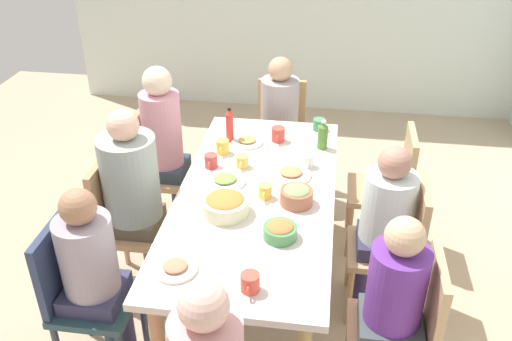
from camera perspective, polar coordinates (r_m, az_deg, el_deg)
name	(u,v)px	position (r m, az deg, el deg)	size (l,w,h in m)	color
ground_plane	(256,294)	(3.65, 0.00, -12.58)	(7.09, 7.09, 0.00)	tan
dining_table	(256,206)	(3.22, 0.00, -3.63)	(1.93, 0.89, 0.78)	silver
chair_0	(123,218)	(3.51, -13.51, -4.82)	(0.40, 0.40, 0.90)	tan
person_0	(133,187)	(3.35, -12.59, -1.65)	(0.34, 0.34, 1.25)	brown
chair_1	(80,290)	(3.06, -17.67, -11.69)	(0.40, 0.40, 0.90)	#254147
person_1	(92,268)	(2.92, -16.50, -9.61)	(0.30, 0.30, 1.13)	#373355
chair_2	(397,242)	(3.33, 14.34, -7.20)	(0.40, 0.40, 0.90)	tan
person_2	(384,218)	(3.22, 13.09, -4.76)	(0.30, 0.30, 1.13)	#322A55
chair_3	(407,325)	(2.85, 15.29, -15.11)	(0.40, 0.40, 0.90)	tan
person_3	(391,299)	(2.73, 13.75, -12.74)	(0.30, 0.30, 1.13)	#3D3B48
chair_4	(390,184)	(3.86, 13.66, -1.36)	(0.40, 0.40, 0.90)	tan
chair_5	(155,166)	(4.02, -10.40, 0.44)	(0.40, 0.40, 0.90)	tan
person_5	(164,138)	(3.88, -9.44, 3.27)	(0.30, 0.30, 1.26)	#322C4B
chair_6	(280,130)	(4.46, 2.49, 4.18)	(0.40, 0.40, 0.90)	tan
person_6	(279,115)	(4.30, 2.42, 5.71)	(0.30, 0.30, 1.15)	#29334E
plate_0	(175,268)	(2.66, -8.32, -9.87)	(0.21, 0.21, 0.04)	silver
plate_1	(291,173)	(3.33, 3.62, -0.29)	(0.25, 0.25, 0.04)	silver
plate_2	(225,180)	(3.26, -3.21, -1.01)	(0.24, 0.24, 0.04)	silver
plate_3	(247,141)	(3.69, -0.92, 3.03)	(0.21, 0.21, 0.04)	silver
bowl_0	(225,205)	(2.98, -3.20, -3.53)	(0.26, 0.26, 0.11)	beige
bowl_1	(297,195)	(3.06, 4.20, -2.57)	(0.18, 0.18, 0.11)	#A15C43
bowl_2	(280,231)	(2.81, 2.50, -6.21)	(0.17, 0.17, 0.09)	#48894F
cup_0	(308,161)	(3.42, 5.40, 0.98)	(0.11, 0.07, 0.08)	white
cup_1	(211,161)	(3.41, -4.67, 0.97)	(0.12, 0.08, 0.09)	#C84645
cup_2	(250,283)	(2.51, -0.62, -11.48)	(0.12, 0.09, 0.09)	#D44B3C
cup_3	(242,162)	(3.40, -1.43, 0.93)	(0.11, 0.08, 0.08)	#EDC255
cup_4	(223,147)	(3.56, -3.47, 2.47)	(0.12, 0.08, 0.09)	#DDC14B
cup_5	(319,125)	(3.88, 6.52, 4.72)	(0.12, 0.09, 0.08)	#41895A
cup_6	(265,191)	(3.11, 0.93, -2.17)	(0.11, 0.08, 0.08)	#EFC350
cup_7	(278,134)	(3.70, 2.30, 3.74)	(0.12, 0.09, 0.10)	#CC463B
bottle_0	(323,135)	(3.62, 6.89, 3.60)	(0.07, 0.07, 0.20)	#4D802F
bottle_1	(230,126)	(3.68, -2.73, 4.64)	(0.05, 0.05, 0.24)	red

